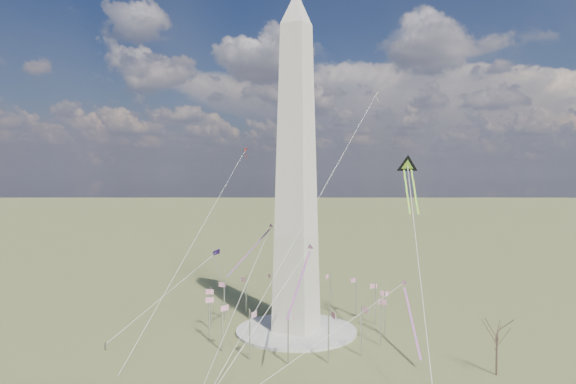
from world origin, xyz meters
The scene contains 13 objects.
ground centered at (0.00, 0.00, 0.00)m, with size 2000.00×2000.00×0.00m, color brown.
plaza centered at (0.00, 0.00, 0.40)m, with size 36.00×36.00×0.80m, color beige.
washington_monument centered at (0.00, 0.00, 47.95)m, with size 15.56×15.56×100.00m.
flagpole_ring centered at (0.00, 0.00, 7.27)m, with size 54.40×54.40×13.00m.
tree_near centered at (56.39, -7.24, 10.52)m, with size 8.43×8.43×14.76m.
person_west centered at (-38.23, -37.73, 0.93)m, with size 0.90×0.70×1.85m, color gray.
kite_delta_black centered at (30.14, 11.48, 48.74)m, with size 11.17×19.43×15.92m.
kite_diamond_purple centered at (-33.55, 6.21, 19.59)m, with size 2.79×3.52×10.29m.
kite_streamer_left centered at (13.05, -22.14, 23.19)m, with size 5.22×20.92×14.47m.
kite_streamer_mid centered at (-13.39, -0.83, 25.80)m, with size 4.66×20.32×14.02m.
kite_streamer_right centered at (33.62, 0.84, 11.16)m, with size 10.89×20.40×15.16m.
kite_small_red centered at (-41.66, 37.36, 56.27)m, with size 1.28×2.01×4.45m.
kite_small_white centered at (8.91, 47.63, 76.14)m, with size 1.29×1.85×3.88m.
Camera 1 is at (68.60, -134.98, 47.32)m, focal length 32.00 mm.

